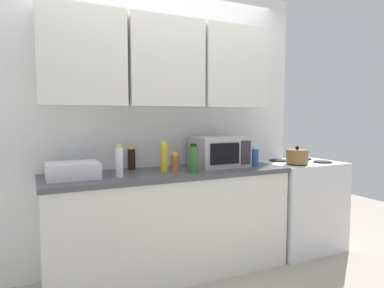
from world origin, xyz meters
TOP-DOWN VIEW (x-y plane):
  - wall_back_with_cabinets at (-0.00, -0.07)m, footprint 2.96×0.38m
  - counter_run at (0.00, -0.30)m, footprint 2.09×0.63m
  - stove_range at (1.43, -0.32)m, footprint 0.76×0.64m
  - kettle at (1.26, -0.46)m, footprint 0.21×0.21m
  - microwave at (0.52, -0.25)m, footprint 0.48×0.37m
  - dish_rack at (-0.79, -0.30)m, footprint 0.38×0.30m
  - bottle_spice_jar at (0.05, -0.30)m, footprint 0.07×0.07m
  - bottle_soy_dark at (-0.27, -0.08)m, footprint 0.07×0.07m
  - bottle_white_jar at (-0.46, -0.40)m, footprint 0.06×0.06m
  - bottle_yellow_mustard at (-0.06, -0.31)m, footprint 0.06×0.06m
  - bottle_green_oil at (0.16, -0.44)m, footprint 0.08×0.08m
  - bottle_blue_cleaner at (0.85, -0.34)m, footprint 0.07×0.07m

SIDE VIEW (x-z plane):
  - counter_run at x=0.00m, z-range 0.00..0.90m
  - stove_range at x=1.43m, z-range 0.00..0.91m
  - dish_rack at x=-0.79m, z-range 0.90..1.02m
  - bottle_spice_jar at x=0.05m, z-range 0.89..1.05m
  - kettle at x=1.26m, z-range 0.89..1.06m
  - bottle_blue_cleaner at x=0.85m, z-range 0.89..1.08m
  - bottle_soy_dark at x=-0.27m, z-range 0.90..1.10m
  - bottle_green_oil at x=0.16m, z-range 0.89..1.13m
  - bottle_white_jar at x=-0.46m, z-range 0.89..1.14m
  - bottle_yellow_mustard at x=-0.06m, z-range 0.89..1.15m
  - microwave at x=0.52m, z-range 0.90..1.18m
  - wall_back_with_cabinets at x=0.00m, z-range 0.27..2.87m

